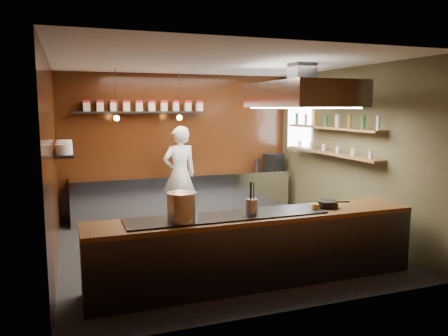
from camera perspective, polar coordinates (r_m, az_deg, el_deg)
name	(u,v)px	position (r m, az deg, el deg)	size (l,w,h in m)	color
floor	(217,246)	(7.41, -0.88, -10.14)	(5.00, 5.00, 0.00)	black
back_wall	(180,145)	(9.48, -5.78, 3.06)	(5.00, 5.00, 0.00)	black
left_wall	(52,164)	(6.72, -21.52, 0.55)	(5.00, 5.00, 0.00)	black
right_wall	(347,152)	(8.24, 15.81, 2.07)	(5.00, 5.00, 0.00)	#484629
ceiling	(217,63)	(7.08, -0.93, 13.61)	(5.00, 5.00, 0.00)	silver
window_pane	(299,126)	(9.61, 9.77, 5.44)	(1.00, 1.00, 0.00)	white
prep_counter	(184,195)	(9.31, -5.20, -3.55)	(4.60, 0.65, 0.90)	silver
pass_counter	(256,248)	(5.85, 4.21, -10.37)	(4.40, 0.72, 0.94)	#38383D
tin_shelf	(138,112)	(9.13, -11.16, 7.17)	(2.60, 0.26, 0.04)	black
plate_shelf	(64,153)	(7.71, -20.14, 1.87)	(0.30, 1.40, 0.04)	black
bottle_shelf_upper	(331,128)	(8.36, 13.83, 5.11)	(0.26, 2.80, 0.04)	olive
bottle_shelf_lower	(330,153)	(8.40, 13.72, 1.90)	(0.26, 2.80, 0.04)	olive
extractor_hood	(302,94)	(7.22, 10.09, 9.45)	(1.20, 2.00, 0.72)	#38383D
pendant_left	(117,115)	(8.42, -13.86, 6.70)	(0.10, 0.10, 0.95)	black
pendant_right	(179,115)	(8.62, -5.85, 6.91)	(0.10, 0.10, 0.95)	black
storage_tins	(145,106)	(9.16, -10.24, 8.01)	(2.43, 0.13, 0.22)	beige
plate_stacks	(64,147)	(7.70, -20.17, 2.61)	(0.26, 1.16, 0.16)	silver
bottles	(331,120)	(8.36, 13.86, 6.07)	(0.06, 2.66, 0.24)	silver
wine_glasses	(331,149)	(8.39, 13.74, 2.48)	(0.07, 2.37, 0.13)	silver
stockpot_large	(182,207)	(5.28, -5.49, -5.07)	(0.36, 0.36, 0.35)	silver
stockpot_small	(182,207)	(5.35, -5.51, -5.15)	(0.32, 0.32, 0.30)	silver
utensil_crock	(252,207)	(5.60, 3.65, -5.07)	(0.16, 0.16, 0.20)	silver
frying_pan	(328,204)	(6.23, 13.41, -4.55)	(0.46, 0.30, 0.07)	black
butter_jar	(316,207)	(6.06, 11.87, -4.99)	(0.09, 0.09, 0.08)	yellow
espresso_machine	(274,161)	(9.96, 6.49, 0.85)	(0.36, 0.34, 0.36)	black
chef	(180,174)	(8.87, -5.81, -0.77)	(0.70, 0.46, 1.93)	white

